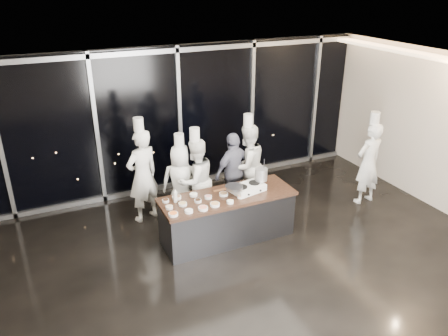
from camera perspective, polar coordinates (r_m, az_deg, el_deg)
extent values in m
plane|color=black|center=(7.64, 3.37, -12.41)|extent=(9.00, 9.00, 0.00)
cube|color=beige|center=(9.83, -6.01, 6.48)|extent=(9.00, 0.02, 3.20)
cube|color=beige|center=(4.58, 25.98, -18.72)|extent=(9.00, 0.02, 3.20)
cube|color=white|center=(6.30, 4.07, 11.74)|extent=(9.00, 7.00, 0.02)
cube|color=black|center=(9.77, -5.90, 6.39)|extent=(8.90, 0.04, 3.18)
cube|color=#96999E|center=(9.39, -6.19, 15.06)|extent=(8.90, 0.08, 0.10)
cube|color=#96999E|center=(10.30, -5.45, -1.94)|extent=(8.90, 0.08, 0.10)
cube|color=#96999E|center=(9.29, -27.25, 2.84)|extent=(0.08, 0.08, 3.20)
cube|color=#96999E|center=(9.34, -16.30, 4.69)|extent=(0.08, 0.08, 3.20)
cube|color=#96999E|center=(9.73, -5.80, 6.31)|extent=(0.08, 0.08, 3.20)
cube|color=#96999E|center=(10.42, 3.66, 7.57)|extent=(0.08, 0.08, 3.20)
cube|color=#96999E|center=(11.36, 11.79, 8.50)|extent=(0.08, 0.08, 3.20)
cube|color=#323337|center=(8.08, 0.45, -6.58)|extent=(2.40, 0.80, 0.84)
cube|color=#41291B|center=(7.87, 0.46, -3.76)|extent=(2.46, 0.86, 0.06)
cube|color=white|center=(7.98, 3.15, -2.65)|extent=(0.66, 0.48, 0.12)
cylinder|color=black|center=(7.86, 2.33, -2.48)|extent=(0.24, 0.24, 0.02)
cylinder|color=black|center=(8.03, 3.98, -1.93)|extent=(0.24, 0.24, 0.02)
cylinder|color=black|center=(7.77, 3.26, -3.49)|extent=(0.04, 0.03, 0.04)
cylinder|color=black|center=(7.93, 4.80, -2.95)|extent=(0.04, 0.03, 0.04)
cylinder|color=slate|center=(7.76, 1.31, -2.53)|extent=(0.38, 0.38, 0.05)
cube|color=#4C2B14|center=(7.61, -0.36, -3.04)|extent=(0.24, 0.08, 0.02)
cylinder|color=silver|center=(8.07, 4.86, -0.83)|extent=(0.27, 0.27, 0.23)
cylinder|color=white|center=(7.25, -6.65, -6.02)|extent=(0.16, 0.16, 0.04)
cylinder|color=orange|center=(7.25, -6.65, -5.91)|extent=(0.13, 0.13, 0.01)
cylinder|color=white|center=(7.47, -7.16, -5.12)|extent=(0.12, 0.12, 0.04)
cylinder|color=beige|center=(7.46, -7.17, -5.01)|extent=(0.10, 0.10, 0.01)
cylinder|color=white|center=(7.68, -7.63, -4.26)|extent=(0.12, 0.12, 0.04)
cylinder|color=#391F11|center=(7.68, -7.64, -4.15)|extent=(0.10, 0.10, 0.01)
cylinder|color=white|center=(7.32, -4.62, -5.64)|extent=(0.14, 0.14, 0.04)
cylinder|color=white|center=(7.31, -4.62, -5.53)|extent=(0.12, 0.12, 0.01)
cylinder|color=white|center=(7.54, -5.42, -4.73)|extent=(0.15, 0.15, 0.04)
cylinder|color=tan|center=(7.53, -5.42, -4.62)|extent=(0.12, 0.12, 0.01)
cylinder|color=white|center=(7.77, -6.20, -3.83)|extent=(0.16, 0.16, 0.04)
cylinder|color=#8B6245|center=(7.77, -6.20, -3.73)|extent=(0.13, 0.13, 0.01)
cylinder|color=white|center=(7.39, -2.75, -5.28)|extent=(0.17, 0.17, 0.04)
cylinder|color=#ED7D61|center=(7.38, -2.76, -5.17)|extent=(0.14, 0.14, 0.01)
cylinder|color=white|center=(7.63, -3.42, -4.30)|extent=(0.12, 0.12, 0.04)
cylinder|color=black|center=(7.62, -3.42, -4.19)|extent=(0.10, 0.10, 0.01)
cylinder|color=white|center=(7.83, -4.01, -3.52)|extent=(0.14, 0.14, 0.04)
cylinder|color=white|center=(7.82, -4.01, -3.41)|extent=(0.12, 0.12, 0.01)
cylinder|color=white|center=(7.50, -1.21, -4.79)|extent=(0.17, 0.17, 0.04)
cylinder|color=tan|center=(7.49, -1.21, -4.67)|extent=(0.14, 0.14, 0.01)
cylinder|color=white|center=(7.74, -2.07, -3.82)|extent=(0.13, 0.13, 0.04)
cylinder|color=tan|center=(7.73, -2.07, -3.71)|extent=(0.11, 0.11, 0.01)
cylinder|color=white|center=(7.58, 0.81, -4.45)|extent=(0.12, 0.12, 0.04)
cylinder|color=#F2F8C5|center=(7.57, 0.81, -4.34)|extent=(0.10, 0.10, 0.01)
cylinder|color=white|center=(7.84, -0.06, -3.44)|extent=(0.16, 0.16, 0.04)
cylinder|color=brown|center=(7.83, -0.06, -3.33)|extent=(0.13, 0.13, 0.01)
cylinder|color=white|center=(7.76, 2.14, -3.76)|extent=(0.11, 0.11, 0.04)
cylinder|color=#E78B4D|center=(7.75, 2.14, -3.65)|extent=(0.09, 0.09, 0.01)
cylinder|color=silver|center=(7.62, -6.37, -3.80)|extent=(0.07, 0.07, 0.19)
cone|color=silver|center=(7.57, -6.42, -2.95)|extent=(0.06, 0.06, 0.06)
imported|color=white|center=(8.63, -10.57, -1.00)|extent=(0.81, 0.67, 1.89)
cylinder|color=white|center=(8.25, -11.11, 5.60)|extent=(0.25, 0.25, 0.26)
imported|color=white|center=(8.68, -5.65, -1.80)|extent=(0.89, 0.76, 1.55)
cylinder|color=white|center=(8.33, -5.89, 3.63)|extent=(0.25, 0.25, 0.26)
imported|color=white|center=(8.55, -3.69, -1.61)|extent=(0.97, 0.84, 1.69)
cylinder|color=white|center=(8.19, -3.86, 4.37)|extent=(0.23, 0.23, 0.26)
imported|color=#16193E|center=(8.96, 1.30, -0.42)|extent=(1.05, 0.67, 1.66)
imported|color=white|center=(9.10, 3.03, 0.31)|extent=(0.98, 0.84, 1.77)
cylinder|color=white|center=(8.76, 3.17, 6.23)|extent=(0.23, 0.23, 0.26)
imported|color=white|center=(9.66, 18.32, 0.58)|extent=(0.70, 0.50, 1.79)
cylinder|color=white|center=(9.33, 19.10, 6.19)|extent=(0.21, 0.21, 0.26)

